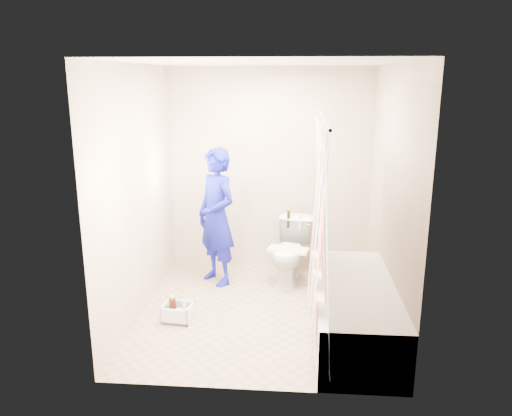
# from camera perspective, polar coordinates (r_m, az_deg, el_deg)

# --- Properties ---
(floor) EXTENTS (2.60, 2.60, 0.00)m
(floor) POSITION_cam_1_polar(r_m,az_deg,el_deg) (5.11, 0.69, -11.71)
(floor) COLOR tan
(floor) RESTS_ON ground
(ceiling) EXTENTS (2.40, 2.60, 0.02)m
(ceiling) POSITION_cam_1_polar(r_m,az_deg,el_deg) (4.57, 0.79, 16.31)
(ceiling) COLOR white
(ceiling) RESTS_ON wall_back
(wall_back) EXTENTS (2.40, 0.02, 2.40)m
(wall_back) POSITION_cam_1_polar(r_m,az_deg,el_deg) (5.97, 1.58, 4.37)
(wall_back) COLOR beige
(wall_back) RESTS_ON ground
(wall_front) EXTENTS (2.40, 0.02, 2.40)m
(wall_front) POSITION_cam_1_polar(r_m,az_deg,el_deg) (3.45, -0.73, -3.44)
(wall_front) COLOR beige
(wall_front) RESTS_ON ground
(wall_left) EXTENTS (0.02, 2.60, 2.40)m
(wall_left) POSITION_cam_1_polar(r_m,az_deg,el_deg) (4.92, -13.35, 1.73)
(wall_left) COLOR beige
(wall_left) RESTS_ON ground
(wall_right) EXTENTS (0.02, 2.60, 2.40)m
(wall_right) POSITION_cam_1_polar(r_m,az_deg,el_deg) (4.77, 15.27, 1.19)
(wall_right) COLOR beige
(wall_right) RESTS_ON ground
(bathtub) EXTENTS (0.70, 1.75, 0.50)m
(bathtub) POSITION_cam_1_polar(r_m,az_deg,el_deg) (4.63, 11.09, -11.24)
(bathtub) COLOR white
(bathtub) RESTS_ON ground
(curtain_rod) EXTENTS (0.02, 1.90, 0.02)m
(curtain_rod) POSITION_cam_1_polar(r_m,az_deg,el_deg) (4.15, 7.65, 10.12)
(curtain_rod) COLOR silver
(curtain_rod) RESTS_ON wall_back
(shower_curtain) EXTENTS (0.06, 1.75, 1.80)m
(shower_curtain) POSITION_cam_1_polar(r_m,az_deg,el_deg) (4.33, 7.23, -2.24)
(shower_curtain) COLOR silver
(shower_curtain) RESTS_ON curtain_rod
(toilet) EXTENTS (0.55, 0.78, 0.72)m
(toilet) POSITION_cam_1_polar(r_m,az_deg,el_deg) (5.68, 3.97, -5.01)
(toilet) COLOR white
(toilet) RESTS_ON ground
(tank_lid) EXTENTS (0.47, 0.28, 0.03)m
(tank_lid) POSITION_cam_1_polar(r_m,az_deg,el_deg) (5.55, 3.71, -4.79)
(tank_lid) COLOR white
(tank_lid) RESTS_ON toilet
(tank_internals) EXTENTS (0.17, 0.07, 0.23)m
(tank_internals) POSITION_cam_1_polar(r_m,az_deg,el_deg) (5.76, 4.08, -1.08)
(tank_internals) COLOR black
(tank_internals) RESTS_ON toilet
(plumber) EXTENTS (0.66, 0.66, 1.54)m
(plumber) POSITION_cam_1_polar(r_m,az_deg,el_deg) (5.55, -4.53, -1.04)
(plumber) COLOR navy
(plumber) RESTS_ON ground
(cleaning_caddy) EXTENTS (0.30, 0.25, 0.21)m
(cleaning_caddy) POSITION_cam_1_polar(r_m,az_deg,el_deg) (4.95, -8.83, -11.81)
(cleaning_caddy) COLOR white
(cleaning_caddy) RESTS_ON ground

